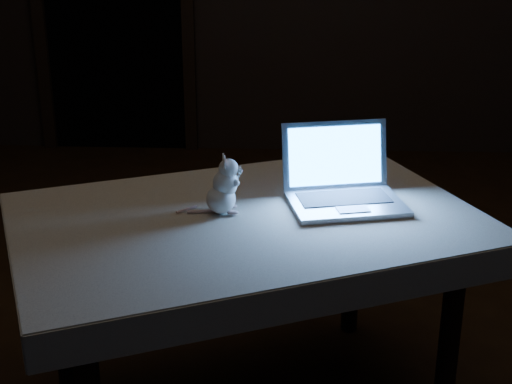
# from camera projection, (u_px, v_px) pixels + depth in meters

# --- Properties ---
(floor) EXTENTS (5.00, 5.00, 0.00)m
(floor) POSITION_uv_depth(u_px,v_px,m) (269.00, 350.00, 2.76)
(floor) COLOR black
(floor) RESTS_ON ground
(table) EXTENTS (1.47, 1.24, 0.67)m
(table) POSITION_uv_depth(u_px,v_px,m) (247.00, 316.00, 2.33)
(table) COLOR black
(table) RESTS_ON floor
(tablecloth) EXTENTS (1.57, 1.29, 0.10)m
(tablecloth) POSITION_uv_depth(u_px,v_px,m) (236.00, 227.00, 2.25)
(tablecloth) COLOR beige
(tablecloth) RESTS_ON table
(laptop) EXTENTS (0.40, 0.37, 0.23)m
(laptop) POSITION_uv_depth(u_px,v_px,m) (348.00, 171.00, 2.23)
(laptop) COLOR #A3A4A7
(laptop) RESTS_ON tablecloth
(plush_mouse) EXTENTS (0.14, 0.14, 0.18)m
(plush_mouse) POSITION_uv_depth(u_px,v_px,m) (221.00, 185.00, 2.20)
(plush_mouse) COLOR white
(plush_mouse) RESTS_ON tablecloth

